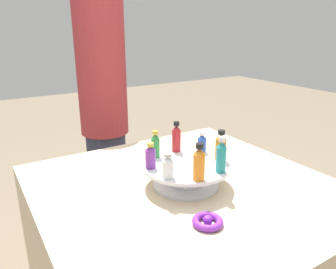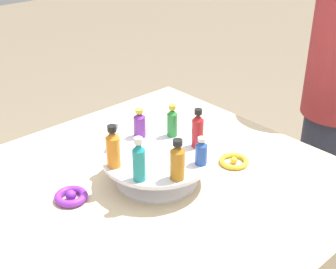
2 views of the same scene
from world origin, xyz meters
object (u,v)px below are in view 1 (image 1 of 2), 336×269
object	(u,v)px
bottle_orange	(199,163)
ribbon_bow_purple	(208,221)
bottle_clear	(168,167)
bottle_blue	(202,143)
bottle_teal	(221,156)
bottle_amber	(221,147)
bottle_purple	(150,156)
person_figure	(104,109)
bottle_green	(155,145)
display_stand	(186,173)
bottle_red	(176,138)
ribbon_bow_gold	(171,157)

from	to	relation	value
bottle_orange	ribbon_bow_purple	xyz separation A→B (m)	(-0.05, -0.12, -0.14)
bottle_orange	bottle_clear	xyz separation A→B (m)	(-0.08, 0.07, -0.02)
bottle_blue	bottle_teal	bearing A→B (deg)	-107.09
bottle_orange	bottle_amber	world-z (taller)	bottle_orange
bottle_amber	ribbon_bow_purple	world-z (taller)	bottle_amber
bottle_amber	bottle_clear	bearing A→B (deg)	-174.59
bottle_amber	ribbon_bow_purple	xyz separation A→B (m)	(-0.22, -0.21, -0.13)
bottle_purple	bottle_clear	distance (m)	0.10
bottle_purple	person_figure	bearing A→B (deg)	79.03
bottle_green	bottle_clear	bearing A→B (deg)	-107.09
bottle_orange	bottle_clear	distance (m)	0.10
display_stand	bottle_orange	world-z (taller)	bottle_orange
bottle_blue	person_figure	world-z (taller)	person_figure
bottle_amber	bottle_orange	bearing A→B (deg)	-152.09
bottle_red	ribbon_bow_gold	bearing A→B (deg)	66.42
bottle_blue	bottle_clear	size ratio (longest dim) A/B	0.97
display_stand	ribbon_bow_gold	bearing A→B (deg)	69.72
bottle_blue	bottle_orange	bearing A→B (deg)	-129.59
display_stand	bottle_red	bearing A→B (deg)	72.91
bottle_purple	ribbon_bow_purple	size ratio (longest dim) A/B	0.99
bottle_blue	bottle_red	distance (m)	0.10
bottle_blue	bottle_clear	world-z (taller)	bottle_clear
display_stand	ribbon_bow_gold	xyz separation A→B (m)	(0.09, 0.25, -0.04)
bottle_green	bottle_purple	size ratio (longest dim) A/B	1.12
ribbon_bow_gold	bottle_clear	bearing A→B (deg)	-124.10
bottle_teal	bottle_amber	size ratio (longest dim) A/B	1.08
display_stand	bottle_purple	bearing A→B (deg)	162.91
bottle_purple	ribbon_bow_gold	bearing A→B (deg)	43.42
bottle_amber	bottle_blue	world-z (taller)	bottle_amber
display_stand	bottle_red	distance (m)	0.16
bottle_blue	bottle_clear	distance (m)	0.27
bottle_teal	bottle_amber	world-z (taller)	bottle_teal
bottle_blue	ribbon_bow_purple	distance (m)	0.39
bottle_orange	ribbon_bow_purple	world-z (taller)	bottle_orange
bottle_orange	bottle_red	xyz separation A→B (m)	(0.08, 0.26, -0.00)
bottle_green	person_figure	xyz separation A→B (m)	(0.11, 0.85, -0.05)
bottle_red	ribbon_bow_purple	distance (m)	0.42
bottle_amber	bottle_purple	size ratio (longest dim) A/B	1.26
bottle_purple	person_figure	xyz separation A→B (m)	(0.18, 0.93, -0.05)
bottle_orange	bottle_red	size ratio (longest dim) A/B	1.03
bottle_clear	ribbon_bow_purple	xyz separation A→B (m)	(0.03, -0.19, -0.12)
bottle_orange	bottle_blue	bearing A→B (deg)	50.41
display_stand	bottle_teal	world-z (taller)	bottle_teal
bottle_blue	bottle_purple	distance (m)	0.25
bottle_purple	ribbon_bow_gold	size ratio (longest dim) A/B	0.99
ribbon_bow_gold	display_stand	bearing A→B (deg)	-110.28
ribbon_bow_purple	display_stand	bearing A→B (deg)	69.72
bottle_clear	bottle_purple	bearing A→B (deg)	95.41
bottle_blue	bottle_green	world-z (taller)	bottle_green
bottle_clear	ribbon_bow_purple	world-z (taller)	bottle_clear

